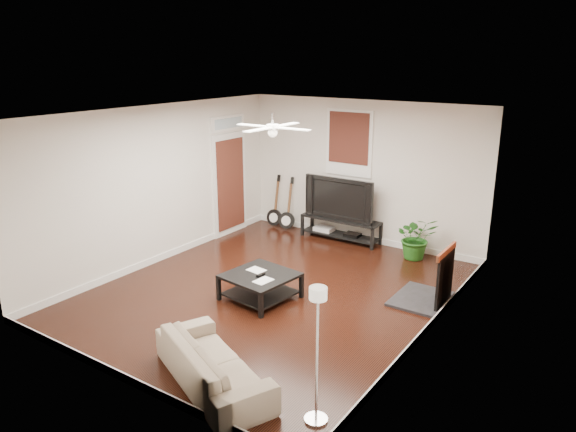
% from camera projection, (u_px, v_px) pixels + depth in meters
% --- Properties ---
extents(room, '(5.01, 6.01, 2.81)m').
position_uv_depth(room, '(273.00, 207.00, 8.20)').
color(room, black).
rests_on(room, ground).
extents(brick_accent, '(0.02, 2.20, 2.80)m').
position_uv_depth(brick_accent, '(457.00, 217.00, 7.65)').
color(brick_accent, '#AC5E37').
rests_on(brick_accent, floor).
extents(fireplace, '(0.80, 1.10, 0.92)m').
position_uv_depth(fireplace, '(432.00, 274.00, 8.08)').
color(fireplace, black).
rests_on(fireplace, floor).
extents(window_back, '(1.00, 0.06, 1.30)m').
position_uv_depth(window_back, '(349.00, 143.00, 10.56)').
color(window_back, '#39150F').
rests_on(window_back, wall_back).
extents(door_left, '(0.08, 1.00, 2.50)m').
position_uv_depth(door_left, '(230.00, 175.00, 11.07)').
color(door_left, white).
rests_on(door_left, wall_left).
extents(tv_stand, '(1.65, 0.44, 0.46)m').
position_uv_depth(tv_stand, '(341.00, 229.00, 10.91)').
color(tv_stand, black).
rests_on(tv_stand, floor).
extents(tv, '(1.47, 0.19, 0.85)m').
position_uv_depth(tv, '(342.00, 198.00, 10.74)').
color(tv, black).
rests_on(tv, tv_stand).
extents(coffee_table, '(1.07, 1.07, 0.40)m').
position_uv_depth(coffee_table, '(260.00, 286.00, 8.28)').
color(coffee_table, black).
rests_on(coffee_table, floor).
extents(sofa, '(1.97, 1.41, 0.54)m').
position_uv_depth(sofa, '(213.00, 363.00, 6.11)').
color(sofa, tan).
rests_on(sofa, floor).
extents(floor_lamp, '(0.33, 0.33, 1.50)m').
position_uv_depth(floor_lamp, '(317.00, 356.00, 5.35)').
color(floor_lamp, white).
rests_on(floor_lamp, floor).
extents(potted_plant, '(0.96, 0.94, 0.81)m').
position_uv_depth(potted_plant, '(416.00, 237.00, 9.87)').
color(potted_plant, '#205F1B').
rests_on(potted_plant, floor).
extents(guitar_left, '(0.37, 0.28, 1.14)m').
position_uv_depth(guitar_left, '(274.00, 201.00, 11.66)').
color(guitar_left, black).
rests_on(guitar_left, floor).
extents(guitar_right, '(0.39, 0.31, 1.14)m').
position_uv_depth(guitar_right, '(287.00, 204.00, 11.45)').
color(guitar_right, black).
rests_on(guitar_right, floor).
extents(ceiling_fan, '(1.24, 1.24, 0.32)m').
position_uv_depth(ceiling_fan, '(273.00, 127.00, 7.85)').
color(ceiling_fan, white).
rests_on(ceiling_fan, ceiling).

